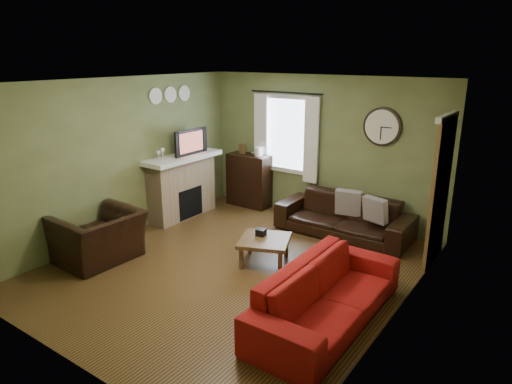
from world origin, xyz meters
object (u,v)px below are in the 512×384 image
Objects in this scene: armchair at (99,237)px; coffee_table at (265,251)px; sofa_red at (327,295)px; bookshelf at (249,180)px; sofa_brown at (344,216)px.

coffee_table is at bearing 125.50° from armchair.
sofa_red reaches higher than coffee_table.
sofa_brown is (2.22, -0.35, -0.19)m from bookshelf.
sofa_red is at bearing 99.82° from armchair.
coffee_table is (1.73, -2.01, -0.34)m from bookshelf.
sofa_red is (0.95, -2.52, 0.01)m from sofa_brown.
coffee_table is at bearing -106.38° from sofa_brown.
sofa_red is 2.03× the size of armchair.
coffee_table is at bearing -49.26° from bookshelf.
sofa_brown is at bearing -9.00° from bookshelf.
sofa_red is (3.17, -2.88, -0.19)m from bookshelf.
sofa_red is at bearing -42.19° from bookshelf.
armchair reaches higher than coffee_table.
armchair is at bearing -146.60° from coffee_table.
bookshelf is 0.45× the size of sofa_red.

